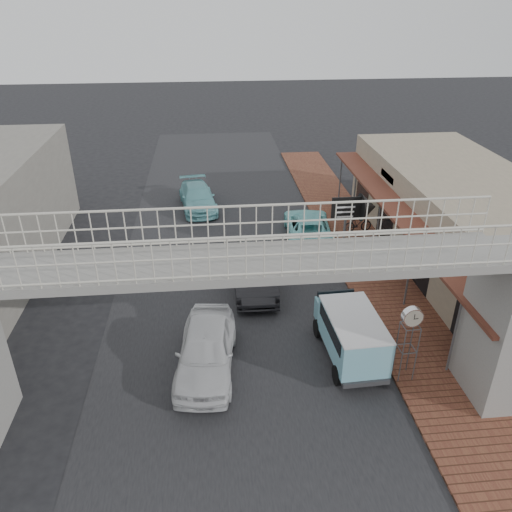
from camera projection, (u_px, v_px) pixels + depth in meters
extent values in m
plane|color=black|center=(237.00, 331.00, 18.91)|extent=(120.00, 120.00, 0.00)
cube|color=black|center=(237.00, 331.00, 18.90)|extent=(10.00, 60.00, 0.01)
cube|color=brown|center=(379.00, 281.00, 22.09)|extent=(3.00, 40.00, 0.10)
cube|color=gray|center=(474.00, 227.00, 22.44)|extent=(6.00, 18.00, 4.00)
cube|color=brown|center=(406.00, 212.00, 21.73)|extent=(1.80, 18.00, 0.12)
cube|color=silver|center=(388.00, 176.00, 24.65)|extent=(0.08, 2.60, 0.90)
cube|color=#B21914|center=(445.00, 232.00, 18.94)|extent=(0.08, 2.20, 0.80)
cube|color=gray|center=(498.00, 328.00, 14.88)|extent=(1.20, 2.40, 5.00)
cube|color=gray|center=(243.00, 263.00, 12.99)|extent=(14.00, 2.00, 0.24)
cube|color=beige|center=(240.00, 225.00, 13.51)|extent=(14.00, 0.08, 1.10)
cube|color=beige|center=(246.00, 258.00, 11.84)|extent=(14.00, 0.08, 1.10)
imported|color=silver|center=(206.00, 349.00, 16.69)|extent=(2.36, 4.83, 1.59)
imported|color=black|center=(254.00, 270.00, 21.45)|extent=(1.76, 4.93, 1.62)
imported|color=#80DDDE|center=(308.00, 226.00, 25.70)|extent=(2.63, 5.05, 1.36)
imported|color=#6BB4BA|center=(198.00, 197.00, 29.36)|extent=(2.49, 4.84, 1.34)
cylinder|color=black|center=(318.00, 328.00, 18.50)|extent=(0.26, 0.68, 0.67)
cylinder|color=black|center=(357.00, 325.00, 18.69)|extent=(0.26, 0.68, 0.67)
cylinder|color=black|center=(338.00, 375.00, 16.23)|extent=(0.26, 0.68, 0.67)
cylinder|color=black|center=(382.00, 371.00, 16.41)|extent=(0.26, 0.68, 0.67)
cube|color=#7AC0D4|center=(353.00, 335.00, 16.83)|extent=(1.76, 3.14, 1.30)
cube|color=#7AC0D4|center=(337.00, 311.00, 18.49)|extent=(1.59, 0.93, 0.87)
cube|color=black|center=(354.00, 326.00, 16.66)|extent=(1.78, 2.57, 0.48)
cube|color=silver|center=(355.00, 318.00, 16.51)|extent=(1.78, 3.15, 0.06)
imported|color=black|center=(344.00, 256.00, 23.08)|extent=(1.83, 1.11, 0.91)
imported|color=black|center=(358.00, 224.00, 26.28)|extent=(1.59, 0.66, 0.93)
cylinder|color=#59595B|center=(396.00, 347.00, 16.28)|extent=(0.04, 0.04, 2.03)
cylinder|color=#59595B|center=(410.00, 346.00, 16.34)|extent=(0.04, 0.04, 2.03)
cylinder|color=#59595B|center=(402.00, 357.00, 15.85)|extent=(0.04, 0.04, 2.03)
cylinder|color=#59595B|center=(416.00, 355.00, 15.92)|extent=(0.04, 0.04, 2.03)
cylinder|color=silver|center=(412.00, 317.00, 15.46)|extent=(0.67, 0.26, 0.66)
cylinder|color=beige|center=(414.00, 319.00, 15.35)|extent=(0.58, 0.05, 0.58)
cylinder|color=beige|center=(411.00, 314.00, 15.57)|extent=(0.58, 0.05, 0.58)
cylinder|color=#59595B|center=(344.00, 232.00, 22.54)|extent=(0.11, 0.11, 3.32)
cube|color=black|center=(347.00, 208.00, 21.95)|extent=(1.37, 0.09, 1.03)
cone|color=black|center=(368.00, 207.00, 22.05)|extent=(0.71, 1.27, 1.26)
cube|color=white|center=(346.00, 210.00, 21.93)|extent=(0.91, 0.03, 0.69)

